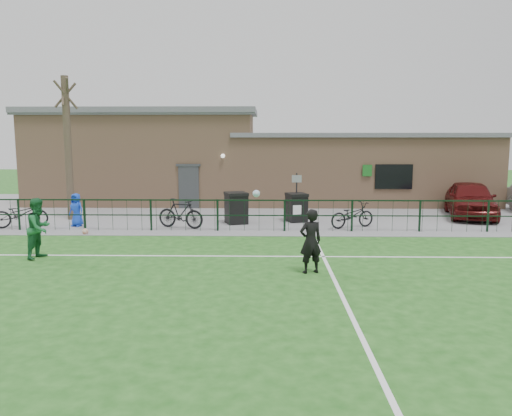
{
  "coord_description": "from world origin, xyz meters",
  "views": [
    {
      "loc": [
        0.33,
        -10.33,
        3.45
      ],
      "look_at": [
        0.0,
        5.0,
        1.3
      ],
      "focal_mm": 35.0,
      "sensor_mm": 36.0,
      "label": 1
    }
  ],
  "objects_px": {
    "outfield_player": "(39,228)",
    "ball_ground": "(85,231)",
    "wheelie_bin_left": "(236,209)",
    "bicycle_c": "(20,214)",
    "bicycle_d": "(181,213)",
    "wheelie_bin_right": "(296,208)",
    "bare_tree": "(68,149)",
    "bicycle_e": "(352,215)",
    "sign_post": "(296,197)",
    "car_maroon": "(470,199)",
    "spectator_child": "(76,210)"
  },
  "relations": [
    {
      "from": "outfield_player",
      "to": "ball_ground",
      "type": "xyz_separation_m",
      "value": [
        0.02,
        3.55,
        -0.77
      ]
    },
    {
      "from": "wheelie_bin_left",
      "to": "bicycle_c",
      "type": "height_order",
      "value": "wheelie_bin_left"
    },
    {
      "from": "bicycle_c",
      "to": "bicycle_d",
      "type": "relative_size",
      "value": 1.05
    },
    {
      "from": "wheelie_bin_right",
      "to": "ball_ground",
      "type": "distance_m",
      "value": 8.33
    },
    {
      "from": "bare_tree",
      "to": "wheelie_bin_left",
      "type": "bearing_deg",
      "value": -6.9
    },
    {
      "from": "bicycle_e",
      "to": "ball_ground",
      "type": "bearing_deg",
      "value": 74.48
    },
    {
      "from": "sign_post",
      "to": "bicycle_e",
      "type": "bearing_deg",
      "value": -39.0
    },
    {
      "from": "sign_post",
      "to": "ball_ground",
      "type": "bearing_deg",
      "value": -158.08
    },
    {
      "from": "bicycle_e",
      "to": "bicycle_d",
      "type": "bearing_deg",
      "value": 67.79
    },
    {
      "from": "wheelie_bin_right",
      "to": "outfield_player",
      "type": "height_order",
      "value": "outfield_player"
    },
    {
      "from": "bare_tree",
      "to": "wheelie_bin_right",
      "type": "distance_m",
      "value": 9.88
    },
    {
      "from": "sign_post",
      "to": "car_maroon",
      "type": "bearing_deg",
      "value": 8.43
    },
    {
      "from": "bare_tree",
      "to": "bicycle_e",
      "type": "xyz_separation_m",
      "value": [
        11.63,
        -1.78,
        -2.49
      ]
    },
    {
      "from": "bicycle_c",
      "to": "bicycle_e",
      "type": "relative_size",
      "value": 1.06
    },
    {
      "from": "bicycle_d",
      "to": "spectator_child",
      "type": "distance_m",
      "value": 4.17
    },
    {
      "from": "car_maroon",
      "to": "bicycle_e",
      "type": "distance_m",
      "value": 6.29
    },
    {
      "from": "bicycle_c",
      "to": "bicycle_d",
      "type": "xyz_separation_m",
      "value": [
        6.23,
        -0.0,
        0.04
      ]
    },
    {
      "from": "bicycle_d",
      "to": "ball_ground",
      "type": "relative_size",
      "value": 8.54
    },
    {
      "from": "bicycle_c",
      "to": "spectator_child",
      "type": "xyz_separation_m",
      "value": [
        2.07,
        0.31,
        0.12
      ]
    },
    {
      "from": "bare_tree",
      "to": "bicycle_e",
      "type": "distance_m",
      "value": 12.02
    },
    {
      "from": "wheelie_bin_left",
      "to": "bicycle_d",
      "type": "relative_size",
      "value": 0.62
    },
    {
      "from": "wheelie_bin_right",
      "to": "bicycle_e",
      "type": "bearing_deg",
      "value": -51.76
    },
    {
      "from": "wheelie_bin_right",
      "to": "bicycle_d",
      "type": "distance_m",
      "value": 4.83
    },
    {
      "from": "bare_tree",
      "to": "bicycle_d",
      "type": "height_order",
      "value": "bare_tree"
    },
    {
      "from": "bicycle_d",
      "to": "bicycle_e",
      "type": "distance_m",
      "value": 6.61
    },
    {
      "from": "wheelie_bin_left",
      "to": "bicycle_e",
      "type": "height_order",
      "value": "wheelie_bin_left"
    },
    {
      "from": "wheelie_bin_left",
      "to": "car_maroon",
      "type": "distance_m",
      "value": 10.33
    },
    {
      "from": "bicycle_c",
      "to": "bare_tree",
      "type": "bearing_deg",
      "value": -50.06
    },
    {
      "from": "wheelie_bin_right",
      "to": "bicycle_d",
      "type": "bearing_deg",
      "value": -177.03
    },
    {
      "from": "bare_tree",
      "to": "wheelie_bin_right",
      "type": "height_order",
      "value": "bare_tree"
    },
    {
      "from": "wheelie_bin_left",
      "to": "car_maroon",
      "type": "height_order",
      "value": "car_maroon"
    },
    {
      "from": "car_maroon",
      "to": "bicycle_c",
      "type": "height_order",
      "value": "car_maroon"
    },
    {
      "from": "wheelie_bin_right",
      "to": "spectator_child",
      "type": "bearing_deg",
      "value": 171.76
    },
    {
      "from": "wheelie_bin_left",
      "to": "outfield_player",
      "type": "height_order",
      "value": "outfield_player"
    },
    {
      "from": "ball_ground",
      "to": "car_maroon",
      "type": "bearing_deg",
      "value": 15.45
    },
    {
      "from": "spectator_child",
      "to": "outfield_player",
      "type": "height_order",
      "value": "outfield_player"
    },
    {
      "from": "outfield_player",
      "to": "wheelie_bin_right",
      "type": "bearing_deg",
      "value": -37.98
    },
    {
      "from": "bare_tree",
      "to": "sign_post",
      "type": "relative_size",
      "value": 3.0
    },
    {
      "from": "outfield_player",
      "to": "wheelie_bin_left",
      "type": "bearing_deg",
      "value": -29.49
    },
    {
      "from": "bare_tree",
      "to": "bicycle_c",
      "type": "relative_size",
      "value": 3.0
    },
    {
      "from": "bare_tree",
      "to": "wheelie_bin_right",
      "type": "relative_size",
      "value": 5.5
    },
    {
      "from": "wheelie_bin_left",
      "to": "spectator_child",
      "type": "height_order",
      "value": "spectator_child"
    },
    {
      "from": "bare_tree",
      "to": "wheelie_bin_left",
      "type": "xyz_separation_m",
      "value": [
        7.1,
        -0.86,
        -2.39
      ]
    },
    {
      "from": "bicycle_c",
      "to": "wheelie_bin_left",
      "type": "bearing_deg",
      "value": -101.19
    },
    {
      "from": "wheelie_bin_right",
      "to": "spectator_child",
      "type": "distance_m",
      "value": 8.8
    },
    {
      "from": "bicycle_d",
      "to": "bicycle_e",
      "type": "relative_size",
      "value": 1.01
    },
    {
      "from": "car_maroon",
      "to": "ball_ground",
      "type": "xyz_separation_m",
      "value": [
        -15.48,
        -4.28,
        -0.7
      ]
    },
    {
      "from": "car_maroon",
      "to": "bicycle_e",
      "type": "relative_size",
      "value": 2.47
    },
    {
      "from": "bicycle_e",
      "to": "ball_ground",
      "type": "xyz_separation_m",
      "value": [
        -9.86,
        -1.48,
        -0.4
      ]
    },
    {
      "from": "wheelie_bin_right",
      "to": "car_maroon",
      "type": "height_order",
      "value": "car_maroon"
    }
  ]
}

